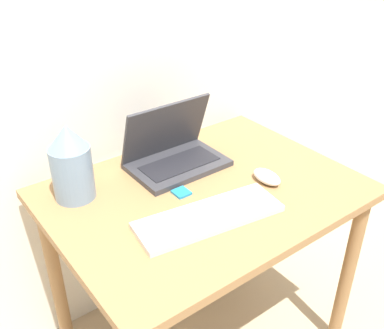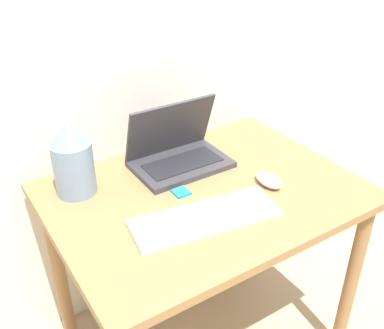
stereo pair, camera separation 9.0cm
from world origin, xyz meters
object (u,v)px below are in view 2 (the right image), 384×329
at_px(mp3_player, 181,192).
at_px(laptop, 177,151).
at_px(vase, 73,159).
at_px(mouse, 269,180).
at_px(keyboard, 205,217).

bearing_deg(mp3_player, laptop, 62.46).
relative_size(vase, mp3_player, 4.86).
bearing_deg(mouse, laptop, 122.82).
relative_size(laptop, keyboard, 0.72).
distance_m(laptop, vase, 0.38).
xyz_separation_m(laptop, mouse, (0.18, -0.29, -0.03)).
height_order(laptop, mp3_player, laptop).
height_order(laptop, keyboard, laptop).
relative_size(laptop, mouse, 3.00).
relative_size(keyboard, mp3_player, 9.00).
distance_m(vase, mp3_player, 0.36).
relative_size(laptop, vase, 1.32).
bearing_deg(mp3_player, mouse, -22.81).
relative_size(keyboard, vase, 1.85).
height_order(laptop, mouse, laptop).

